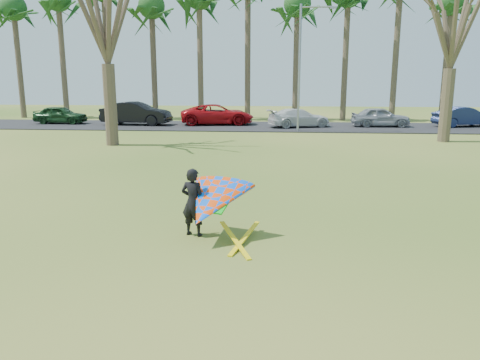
# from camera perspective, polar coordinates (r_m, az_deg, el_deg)

# --- Properties ---
(ground) EXTENTS (100.00, 100.00, 0.00)m
(ground) POSITION_cam_1_polar(r_m,az_deg,el_deg) (9.72, -1.08, -8.90)
(ground) COLOR #245512
(ground) RESTS_ON ground
(parking_strip) EXTENTS (46.00, 7.00, 0.06)m
(parking_strip) POSITION_cam_1_polar(r_m,az_deg,el_deg) (34.19, 3.52, 6.53)
(parking_strip) COLOR black
(parking_strip) RESTS_ON ground
(palm_0) EXTENTS (4.84, 4.84, 10.84)m
(palm_0) POSITION_cam_1_polar(r_m,az_deg,el_deg) (46.48, -25.89, 18.21)
(palm_0) COLOR #4B3B2D
(palm_0) RESTS_ON ground
(palm_1) EXTENTS (4.84, 4.84, 11.54)m
(palm_1) POSITION_cam_1_polar(r_m,az_deg,el_deg) (44.73, -21.30, 19.75)
(palm_1) COLOR #4F3E2F
(palm_1) RESTS_ON ground
(palm_3) EXTENTS (4.84, 4.84, 10.84)m
(palm_3) POSITION_cam_1_polar(r_m,az_deg,el_deg) (41.87, -10.73, 19.96)
(palm_3) COLOR #47382A
(palm_3) RESTS_ON ground
(palm_6) EXTENTS (4.84, 4.84, 10.84)m
(palm_6) POSITION_cam_1_polar(r_m,az_deg,el_deg) (40.41, 7.01, 20.36)
(palm_6) COLOR #47392B
(palm_6) RESTS_ON ground
(palm_9) EXTENTS (4.84, 4.84, 10.84)m
(palm_9) POSITION_cam_1_polar(r_m,az_deg,el_deg) (42.43, 24.40, 19.01)
(palm_9) COLOR brown
(palm_9) RESTS_ON ground
(bare_tree_left) EXTENTS (6.60, 6.60, 9.70)m
(bare_tree_left) POSITION_cam_1_polar(r_m,az_deg,el_deg) (25.85, -16.17, 19.49)
(bare_tree_left) COLOR #46372A
(bare_tree_left) RESTS_ON ground
(bare_tree_right) EXTENTS (6.27, 6.27, 9.21)m
(bare_tree_right) POSITION_cam_1_polar(r_m,az_deg,el_deg) (28.62, 24.70, 17.43)
(bare_tree_right) COLOR #4C3F2E
(bare_tree_right) RESTS_ON ground
(streetlight) EXTENTS (2.28, 0.18, 8.00)m
(streetlight) POSITION_cam_1_polar(r_m,az_deg,el_deg) (31.03, 7.57, 14.05)
(streetlight) COLOR gray
(streetlight) RESTS_ON ground
(car_0) EXTENTS (3.96, 1.65, 1.34)m
(car_0) POSITION_cam_1_polar(r_m,az_deg,el_deg) (38.47, -21.05, 7.44)
(car_0) COLOR #17391A
(car_0) RESTS_ON parking_strip
(car_1) EXTENTS (5.22, 2.12, 1.69)m
(car_1) POSITION_cam_1_polar(r_m,az_deg,el_deg) (35.82, -12.54, 7.93)
(car_1) COLOR black
(car_1) RESTS_ON parking_strip
(car_2) EXTENTS (5.71, 3.27, 1.50)m
(car_2) POSITION_cam_1_polar(r_m,az_deg,el_deg) (35.24, -2.79, 7.99)
(car_2) COLOR #AC0D13
(car_2) RESTS_ON parking_strip
(car_3) EXTENTS (4.79, 3.22, 1.29)m
(car_3) POSITION_cam_1_polar(r_m,az_deg,el_deg) (33.74, 7.22, 7.53)
(car_3) COLOR silver
(car_3) RESTS_ON parking_strip
(car_4) EXTENTS (4.14, 1.82, 1.39)m
(car_4) POSITION_cam_1_polar(r_m,az_deg,el_deg) (35.19, 16.75, 7.38)
(car_4) COLOR #90959C
(car_4) RESTS_ON parking_strip
(car_5) EXTENTS (4.51, 2.66, 1.41)m
(car_5) POSITION_cam_1_polar(r_m,az_deg,el_deg) (37.35, 25.57, 6.98)
(car_5) COLOR #182349
(car_5) RESTS_ON parking_strip
(kite_flyer) EXTENTS (2.13, 2.39, 2.02)m
(kite_flyer) POSITION_cam_1_polar(r_m,az_deg,el_deg) (10.30, -3.73, -2.76)
(kite_flyer) COLOR black
(kite_flyer) RESTS_ON ground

